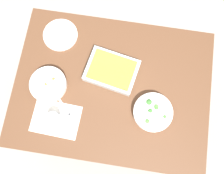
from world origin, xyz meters
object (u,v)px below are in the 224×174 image
object	(u,v)px
baking_dish	(112,71)
drink_cup	(54,118)
stew_bowl	(49,84)
spoon_by_stew	(57,84)
fork_on_table	(66,110)
side_plate	(60,35)
broccoli_bowl	(153,112)

from	to	relation	value
baking_dish	drink_cup	world-z (taller)	drink_cup
stew_bowl	drink_cup	distance (m)	0.21
spoon_by_stew	fork_on_table	bearing A→B (deg)	-58.64
fork_on_table	baking_dish	bearing A→B (deg)	49.47
spoon_by_stew	side_plate	bearing A→B (deg)	97.53
drink_cup	side_plate	distance (m)	0.54
broccoli_bowl	stew_bowl	bearing A→B (deg)	173.81
stew_bowl	broccoli_bowl	size ratio (longest dim) A/B	0.95
baking_dish	side_plate	size ratio (longest dim) A/B	1.52
baking_dish	spoon_by_stew	bearing A→B (deg)	-158.46
drink_cup	broccoli_bowl	bearing A→B (deg)	12.49
stew_bowl	baking_dish	size ratio (longest dim) A/B	0.65
broccoli_bowl	fork_on_table	xyz separation A→B (m)	(-0.51, -0.06, -0.03)
stew_bowl	drink_cup	world-z (taller)	drink_cup
broccoli_bowl	baking_dish	distance (m)	0.35
broccoli_bowl	spoon_by_stew	bearing A→B (deg)	171.93
stew_bowl	drink_cup	bearing A→B (deg)	-67.71
baking_dish	side_plate	xyz separation A→B (m)	(-0.36, 0.19, -0.03)
broccoli_bowl	drink_cup	xyz separation A→B (m)	(-0.56, -0.12, 0.01)
broccoli_bowl	side_plate	bearing A→B (deg)	147.64
baking_dish	fork_on_table	distance (m)	0.36
drink_cup	spoon_by_stew	xyz separation A→B (m)	(-0.04, 0.21, -0.03)
baking_dish	side_plate	distance (m)	0.41
side_plate	fork_on_table	world-z (taller)	side_plate
fork_on_table	broccoli_bowl	bearing A→B (deg)	6.83
baking_dish	spoon_by_stew	distance (m)	0.35
stew_bowl	spoon_by_stew	distance (m)	0.05
side_plate	spoon_by_stew	xyz separation A→B (m)	(0.04, -0.32, -0.00)
side_plate	spoon_by_stew	size ratio (longest dim) A/B	1.29
baking_dish	fork_on_table	world-z (taller)	baking_dish
stew_bowl	side_plate	bearing A→B (deg)	90.37
side_plate	spoon_by_stew	distance (m)	0.32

